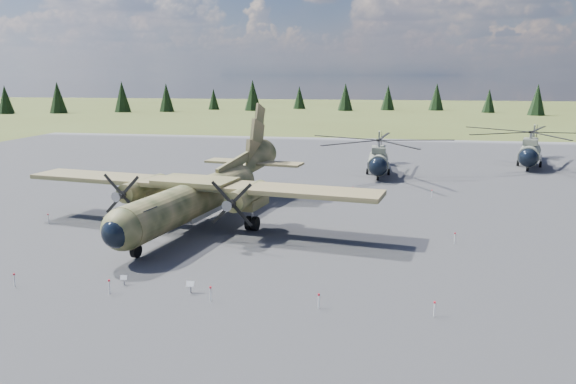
# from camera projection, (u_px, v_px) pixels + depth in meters

# --- Properties ---
(ground) EXTENTS (500.00, 500.00, 0.00)m
(ground) POSITION_uv_depth(u_px,v_px,m) (239.00, 233.00, 44.36)
(ground) COLOR #4C5827
(ground) RESTS_ON ground
(apron) EXTENTS (120.00, 120.00, 0.04)m
(apron) POSITION_uv_depth(u_px,v_px,m) (265.00, 205.00, 54.00)
(apron) COLOR slate
(apron) RESTS_ON ground
(transport_plane) EXTENTS (30.54, 27.51, 10.05)m
(transport_plane) POSITION_uv_depth(u_px,v_px,m) (202.00, 190.00, 46.61)
(transport_plane) COLOR #373F22
(transport_plane) RESTS_ON ground
(helicopter_near) EXTENTS (18.55, 21.76, 4.66)m
(helicopter_near) POSITION_uv_depth(u_px,v_px,m) (379.00, 150.00, 68.70)
(helicopter_near) COLOR slate
(helicopter_near) RESTS_ON ground
(helicopter_mid) EXTENTS (24.23, 24.98, 5.01)m
(helicopter_mid) POSITION_uv_depth(u_px,v_px,m) (531.00, 142.00, 74.87)
(helicopter_mid) COLOR slate
(helicopter_mid) RESTS_ON ground
(info_placard_left) EXTENTS (0.41, 0.22, 0.62)m
(info_placard_left) POSITION_uv_depth(u_px,v_px,m) (124.00, 279.00, 33.26)
(info_placard_left) COLOR gray
(info_placard_left) RESTS_ON ground
(info_placard_right) EXTENTS (0.46, 0.20, 0.73)m
(info_placard_right) POSITION_uv_depth(u_px,v_px,m) (190.00, 285.00, 32.03)
(info_placard_right) COLOR gray
(info_placard_right) RESTS_ON ground
(barrier_fence) EXTENTS (33.12, 29.62, 0.85)m
(barrier_fence) POSITION_uv_depth(u_px,v_px,m) (233.00, 227.00, 44.26)
(barrier_fence) COLOR white
(barrier_fence) RESTS_ON ground
(treeline) EXTENTS (340.16, 340.16, 10.99)m
(treeline) POSITION_uv_depth(u_px,v_px,m) (216.00, 171.00, 44.64)
(treeline) COLOR black
(treeline) RESTS_ON ground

